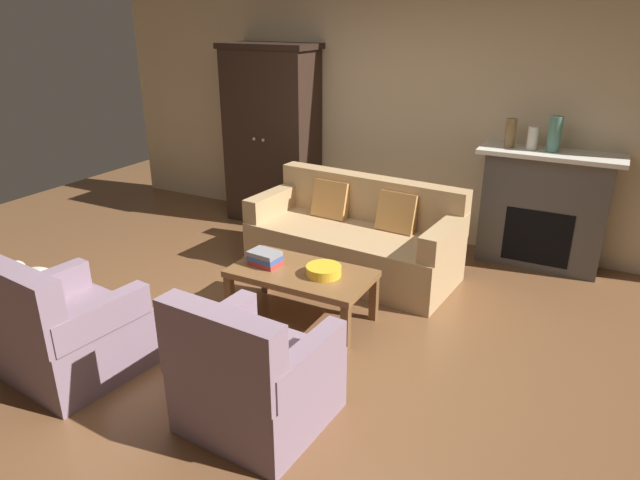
{
  "coord_description": "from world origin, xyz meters",
  "views": [
    {
      "loc": [
        2.05,
        -3.14,
        2.29
      ],
      "look_at": [
        0.04,
        0.66,
        0.55
      ],
      "focal_mm": 31.75,
      "sensor_mm": 36.0,
      "label": 1
    }
  ],
  "objects_px": {
    "armoire": "(272,135)",
    "mantel_vase_bronze": "(510,133)",
    "fireplace": "(543,209)",
    "armchair_near_right": "(254,379)",
    "fruit_bowl": "(324,271)",
    "mantel_vase_jade": "(555,134)",
    "dog": "(38,280)",
    "mantel_vase_cream": "(533,138)",
    "book_stack": "(265,258)",
    "couch": "(355,239)",
    "armchair_near_left": "(67,333)",
    "coffee_table": "(301,277)"
  },
  "relations": [
    {
      "from": "fruit_bowl",
      "to": "mantel_vase_jade",
      "type": "bearing_deg",
      "value": 56.31
    },
    {
      "from": "couch",
      "to": "mantel_vase_cream",
      "type": "distance_m",
      "value": 1.86
    },
    {
      "from": "fireplace",
      "to": "armchair_near_left",
      "type": "relative_size",
      "value": 1.43
    },
    {
      "from": "armoire",
      "to": "mantel_vase_bronze",
      "type": "relative_size",
      "value": 7.5
    },
    {
      "from": "mantel_vase_bronze",
      "to": "mantel_vase_cream",
      "type": "distance_m",
      "value": 0.2
    },
    {
      "from": "fireplace",
      "to": "mantel_vase_bronze",
      "type": "relative_size",
      "value": 4.76
    },
    {
      "from": "fruit_bowl",
      "to": "mantel_vase_cream",
      "type": "xyz_separation_m",
      "value": [
        1.12,
        1.96,
        0.77
      ]
    },
    {
      "from": "couch",
      "to": "mantel_vase_cream",
      "type": "xyz_separation_m",
      "value": [
        1.32,
        0.94,
        0.91
      ]
    },
    {
      "from": "couch",
      "to": "armchair_near_right",
      "type": "xyz_separation_m",
      "value": [
        0.38,
        -2.24,
        -0.0
      ]
    },
    {
      "from": "fireplace",
      "to": "dog",
      "type": "xyz_separation_m",
      "value": [
        -3.5,
        -2.83,
        -0.32
      ]
    },
    {
      "from": "fireplace",
      "to": "armchair_near_left",
      "type": "xyz_separation_m",
      "value": [
        -2.5,
        -3.36,
        -0.25
      ]
    },
    {
      "from": "couch",
      "to": "mantel_vase_jade",
      "type": "relative_size",
      "value": 6.26
    },
    {
      "from": "mantel_vase_cream",
      "to": "armchair_near_left",
      "type": "relative_size",
      "value": 0.24
    },
    {
      "from": "fruit_bowl",
      "to": "mantel_vase_cream",
      "type": "relative_size",
      "value": 1.29
    },
    {
      "from": "armoire",
      "to": "armchair_near_left",
      "type": "distance_m",
      "value": 3.38
    },
    {
      "from": "armchair_near_left",
      "to": "armchair_near_right",
      "type": "bearing_deg",
      "value": 6.58
    },
    {
      "from": "armoire",
      "to": "mantel_vase_jade",
      "type": "height_order",
      "value": "armoire"
    },
    {
      "from": "book_stack",
      "to": "couch",
      "type": "bearing_deg",
      "value": 73.98
    },
    {
      "from": "fireplace",
      "to": "armchair_near_right",
      "type": "distance_m",
      "value": 3.4
    },
    {
      "from": "fruit_bowl",
      "to": "book_stack",
      "type": "bearing_deg",
      "value": -174.83
    },
    {
      "from": "armchair_near_left",
      "to": "dog",
      "type": "height_order",
      "value": "armchair_near_left"
    },
    {
      "from": "couch",
      "to": "dog",
      "type": "height_order",
      "value": "couch"
    },
    {
      "from": "coffee_table",
      "to": "book_stack",
      "type": "distance_m",
      "value": 0.33
    },
    {
      "from": "couch",
      "to": "armchair_near_left",
      "type": "bearing_deg",
      "value": -112.6
    },
    {
      "from": "fireplace",
      "to": "book_stack",
      "type": "xyz_separation_m",
      "value": [
        -1.8,
        -2.02,
        -0.09
      ]
    },
    {
      "from": "armoire",
      "to": "armchair_near_right",
      "type": "relative_size",
      "value": 2.26
    },
    {
      "from": "mantel_vase_cream",
      "to": "armchair_near_right",
      "type": "distance_m",
      "value": 3.44
    },
    {
      "from": "mantel_vase_cream",
      "to": "armchair_near_right",
      "type": "relative_size",
      "value": 0.24
    },
    {
      "from": "fruit_bowl",
      "to": "armchair_near_left",
      "type": "xyz_separation_m",
      "value": [
        -1.2,
        -1.39,
        -0.14
      ]
    },
    {
      "from": "mantel_vase_cream",
      "to": "mantel_vase_jade",
      "type": "height_order",
      "value": "mantel_vase_jade"
    },
    {
      "from": "coffee_table",
      "to": "armchair_near_left",
      "type": "distance_m",
      "value": 1.7
    },
    {
      "from": "couch",
      "to": "dog",
      "type": "relative_size",
      "value": 3.47
    },
    {
      "from": "armchair_near_left",
      "to": "mantel_vase_bronze",
      "type": "bearing_deg",
      "value": 57.61
    },
    {
      "from": "mantel_vase_jade",
      "to": "dog",
      "type": "distance_m",
      "value": 4.61
    },
    {
      "from": "fireplace",
      "to": "fruit_bowl",
      "type": "height_order",
      "value": "fireplace"
    },
    {
      "from": "mantel_vase_cream",
      "to": "mantel_vase_jade",
      "type": "distance_m",
      "value": 0.19
    },
    {
      "from": "armoire",
      "to": "fruit_bowl",
      "type": "xyz_separation_m",
      "value": [
        1.65,
        -1.9,
        -0.54
      ]
    },
    {
      "from": "armchair_near_right",
      "to": "mantel_vase_cream",
      "type": "bearing_deg",
      "value": 73.52
    },
    {
      "from": "coffee_table",
      "to": "armoire",
      "type": "bearing_deg",
      "value": 127.38
    },
    {
      "from": "fireplace",
      "to": "armchair_near_right",
      "type": "bearing_deg",
      "value": -109.31
    },
    {
      "from": "couch",
      "to": "dog",
      "type": "distance_m",
      "value": 2.74
    },
    {
      "from": "fireplace",
      "to": "dog",
      "type": "bearing_deg",
      "value": -141.09
    },
    {
      "from": "armchair_near_left",
      "to": "fireplace",
      "type": "bearing_deg",
      "value": 53.35
    },
    {
      "from": "fireplace",
      "to": "mantel_vase_jade",
      "type": "height_order",
      "value": "mantel_vase_jade"
    },
    {
      "from": "book_stack",
      "to": "mantel_vase_bronze",
      "type": "relative_size",
      "value": 0.99
    },
    {
      "from": "coffee_table",
      "to": "book_stack",
      "type": "xyz_separation_m",
      "value": [
        -0.31,
        -0.03,
        0.11
      ]
    },
    {
      "from": "fruit_bowl",
      "to": "dog",
      "type": "distance_m",
      "value": 2.37
    },
    {
      "from": "coffee_table",
      "to": "mantel_vase_jade",
      "type": "relative_size",
      "value": 3.49
    },
    {
      "from": "coffee_table",
      "to": "mantel_vase_cream",
      "type": "xyz_separation_m",
      "value": [
        1.31,
        1.97,
        0.86
      ]
    },
    {
      "from": "couch",
      "to": "armchair_near_left",
      "type": "distance_m",
      "value": 2.6
    }
  ]
}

